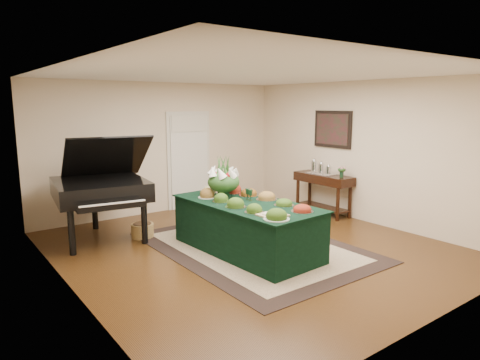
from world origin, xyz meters
TOP-DOWN VIEW (x-y plane):
  - ground at (0.00, 0.00)m, footprint 6.00×6.00m
  - area_rug at (0.03, -0.02)m, footprint 2.63×3.68m
  - kitchen_doorway at (0.60, 2.97)m, footprint 1.05×0.07m
  - buffet_table at (-0.19, -0.12)m, footprint 1.28×2.48m
  - food_platters at (-0.17, -0.09)m, footprint 1.01×2.31m
  - cutting_board at (-0.39, -0.93)m, footprint 0.35×0.35m
  - green_goblets at (-0.06, -0.02)m, footprint 0.10×0.17m
  - floral_centerpiece at (-0.24, 0.42)m, footprint 0.53×0.53m
  - grand_piano at (-1.74, 1.85)m, footprint 1.73×1.89m
  - wicker_basket at (-1.17, 1.53)m, footprint 0.38×0.38m
  - mahogany_sideboard at (2.50, 0.77)m, footprint 0.45×1.30m
  - tea_service at (2.50, 0.86)m, footprint 0.34×0.58m
  - pink_bouquet at (2.50, 0.31)m, footprint 0.17×0.17m
  - wall_painting at (2.72, 0.77)m, footprint 0.05×0.95m

SIDE VIEW (x-z plane):
  - ground at x=0.00m, z-range 0.00..0.00m
  - area_rug at x=0.03m, z-range 0.00..0.01m
  - wicker_basket at x=-1.17m, z-range 0.00..0.24m
  - buffet_table at x=-0.19m, z-range 0.00..0.79m
  - mahogany_sideboard at x=2.50m, z-range 0.23..1.07m
  - cutting_board at x=-0.39m, z-range 0.77..0.87m
  - food_platters at x=-0.17m, z-range 0.77..0.90m
  - green_goblets at x=-0.06m, z-range 0.78..0.96m
  - grand_piano at x=-1.74m, z-range 0.00..1.76m
  - tea_service at x=2.50m, z-range 0.81..1.10m
  - pink_bouquet at x=2.50m, z-range 0.87..1.10m
  - kitchen_doorway at x=0.60m, z-range -0.03..2.07m
  - floral_centerpiece at x=-0.24m, z-range 0.83..1.36m
  - wall_painting at x=2.72m, z-range 1.38..2.12m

